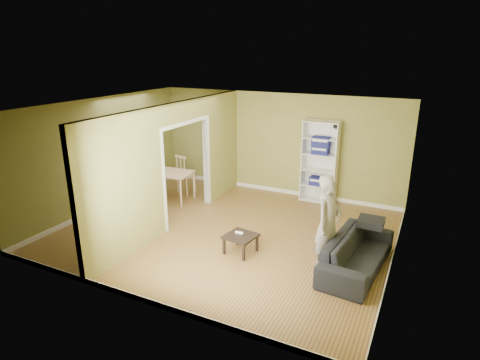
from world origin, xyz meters
name	(u,v)px	position (x,y,z in m)	size (l,w,h in m)	color
room_shell	(227,172)	(0.00, 0.00, 1.30)	(6.50, 6.50, 6.50)	olive
partition	(176,165)	(-1.20, 0.00, 1.30)	(0.22, 5.50, 2.60)	#939247
wall_speaker	(336,126)	(1.50, 2.69, 1.90)	(0.10, 0.10, 0.10)	black
sofa	(358,248)	(2.70, -0.33, 0.39)	(0.88, 2.05, 0.78)	black
person	(328,215)	(2.20, -0.49, 0.98)	(0.56, 0.71, 1.96)	slate
bookshelf	(320,162)	(1.21, 2.61, 1.01)	(0.85, 0.37, 2.02)	white
paper_box_navy_a	(318,181)	(1.19, 2.56, 0.53)	(0.39, 0.25, 0.20)	navy
paper_box_navy_b	(321,150)	(1.21, 2.56, 1.32)	(0.39, 0.26, 0.20)	navy
paper_box_navy_c	(321,141)	(1.21, 2.56, 1.54)	(0.42, 0.28, 0.22)	navy
coffee_table	(241,238)	(0.65, -0.69, 0.30)	(0.53, 0.53, 0.35)	black
game_controller	(239,232)	(0.59, -0.63, 0.37)	(0.15, 0.04, 0.03)	white
dining_table	(168,175)	(-2.20, 1.04, 0.64)	(1.15, 0.77, 0.72)	tan
chair_left	(145,176)	(-2.95, 1.06, 0.51)	(0.47, 0.47, 1.02)	tan
chair_near	(153,190)	(-2.22, 0.44, 0.43)	(0.40, 0.40, 0.87)	tan
chair_far	(186,174)	(-2.07, 1.64, 0.52)	(0.48, 0.48, 1.05)	tan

